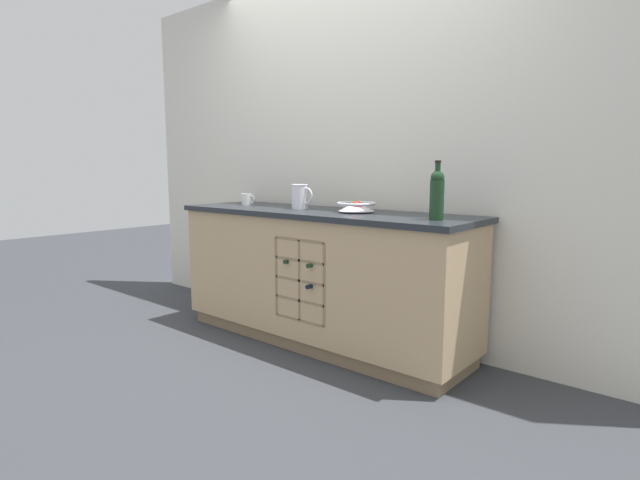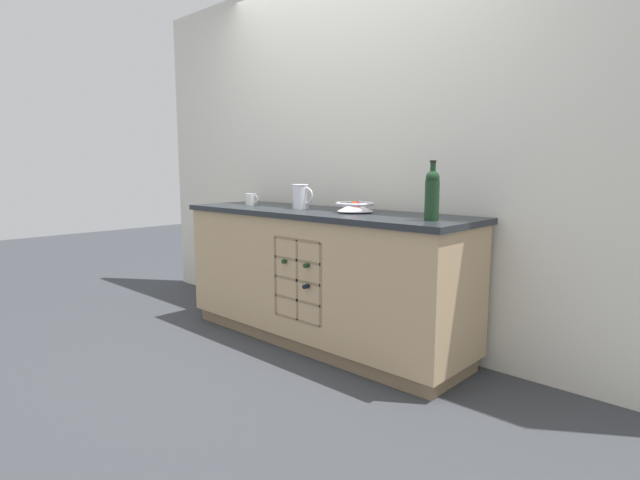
{
  "view_description": "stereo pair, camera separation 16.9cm",
  "coord_description": "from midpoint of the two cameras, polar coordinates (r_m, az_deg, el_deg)",
  "views": [
    {
      "loc": [
        2.09,
        -2.47,
        1.16
      ],
      "look_at": [
        0.0,
        0.0,
        0.69
      ],
      "focal_mm": 28.0,
      "sensor_mm": 36.0,
      "label": 1
    },
    {
      "loc": [
        2.21,
        -2.35,
        1.16
      ],
      "look_at": [
        0.0,
        0.0,
        0.69
      ],
      "focal_mm": 28.0,
      "sensor_mm": 36.0,
      "label": 2
    }
  ],
  "objects": [
    {
      "name": "ceramic_mug",
      "position": [
        3.75,
        -9.55,
        4.6
      ],
      "size": [
        0.12,
        0.09,
        0.09
      ],
      "color": "white",
      "rests_on": "kitchen_island"
    },
    {
      "name": "ground_plane",
      "position": [
        3.43,
        -1.44,
        -11.49
      ],
      "size": [
        14.0,
        14.0,
        0.0
      ],
      "primitive_type": "plane",
      "color": "#383A3F"
    },
    {
      "name": "kitchen_island",
      "position": [
        3.3,
        -1.48,
        -4.14
      ],
      "size": [
        2.11,
        0.64,
        0.88
      ],
      "color": "#8B7354",
      "rests_on": "ground_plane"
    },
    {
      "name": "standing_wine_bottle",
      "position": [
        2.68,
        11.47,
        5.23
      ],
      "size": [
        0.08,
        0.08,
        0.31
      ],
      "color": "#19381E",
      "rests_on": "kitchen_island"
    },
    {
      "name": "back_wall",
      "position": [
        3.51,
        2.44,
        10.14
      ],
      "size": [
        4.47,
        0.06,
        2.55
      ],
      "primitive_type": "cube",
      "color": "silver",
      "rests_on": "ground_plane"
    },
    {
      "name": "white_pitcher",
      "position": [
        3.35,
        -3.71,
        5.04
      ],
      "size": [
        0.17,
        0.11,
        0.17
      ],
      "color": "white",
      "rests_on": "kitchen_island"
    },
    {
      "name": "fruit_bowl",
      "position": [
        3.08,
        2.61,
        3.92
      ],
      "size": [
        0.24,
        0.24,
        0.07
      ],
      "color": "silver",
      "rests_on": "kitchen_island"
    }
  ]
}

